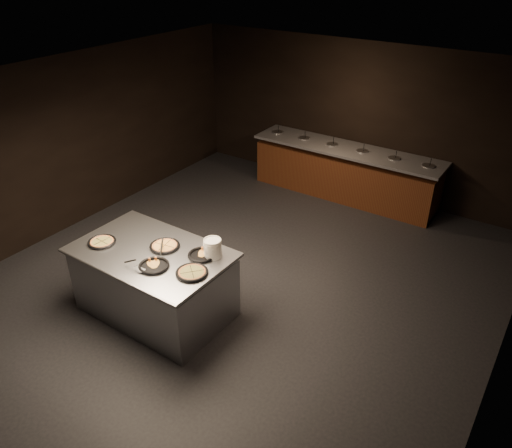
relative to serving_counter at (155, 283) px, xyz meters
The scene contains 11 objects.
room 1.57m from the serving_counter, 61.97° to the left, with size 7.02×8.02×2.92m.
salad_bar 4.68m from the serving_counter, 82.92° to the left, with size 3.70×0.83×1.18m.
serving_counter is the anchor object (origin of this frame).
plate_stack 1.04m from the serving_counter, 25.62° to the left, with size 0.23×0.23×0.24m, color white.
pan_veggie_whole 0.88m from the serving_counter, 161.66° to the right, with size 0.37×0.37×0.04m.
pan_cheese_whole 0.57m from the serving_counter, 62.88° to the left, with size 0.39×0.39×0.04m.
pan_cheese_slices_a 0.86m from the serving_counter, 24.08° to the left, with size 0.36×0.36×0.04m.
pan_cheese_slices_b 0.65m from the serving_counter, 39.31° to the right, with size 0.38×0.38×0.04m.
pan_veggie_slices 0.94m from the serving_counter, ahead, with size 0.40×0.40×0.04m.
server_left 0.61m from the serving_counter, 28.09° to the left, with size 0.24×0.28×0.17m.
server_right 0.72m from the serving_counter, 74.39° to the right, with size 0.30×0.09×0.14m.
Camera 1 is at (3.55, -4.78, 4.48)m, focal length 35.00 mm.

